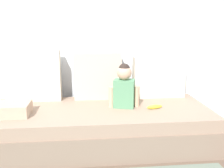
% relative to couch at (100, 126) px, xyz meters
% --- Properties ---
extents(ground_plane, '(12.00, 12.00, 0.00)m').
position_rel_couch_xyz_m(ground_plane, '(0.00, 0.00, -0.19)').
color(ground_plane, brown).
extents(back_wall, '(5.49, 0.10, 2.36)m').
position_rel_couch_xyz_m(back_wall, '(0.00, 0.60, 0.99)').
color(back_wall, silver).
rests_on(back_wall, ground).
extents(couch, '(2.29, 0.94, 0.38)m').
position_rel_couch_xyz_m(couch, '(0.00, 0.00, 0.00)').
color(couch, '#826C5B').
rests_on(couch, ground).
extents(throw_pillow_left, '(0.60, 0.16, 0.56)m').
position_rel_couch_xyz_m(throw_pillow_left, '(-0.71, 0.37, 0.47)').
color(throw_pillow_left, beige).
rests_on(throw_pillow_left, couch).
extents(throw_pillow_center, '(0.53, 0.16, 0.53)m').
position_rel_couch_xyz_m(throw_pillow_center, '(0.00, 0.37, 0.46)').
color(throw_pillow_center, '#C1B29E').
rests_on(throw_pillow_center, couch).
extents(throw_pillow_right, '(0.60, 0.16, 0.47)m').
position_rel_couch_xyz_m(throw_pillow_right, '(0.71, 0.37, 0.43)').
color(throw_pillow_right, beige).
rests_on(throw_pillow_right, couch).
extents(toddler, '(0.32, 0.20, 0.45)m').
position_rel_couch_xyz_m(toddler, '(0.25, 0.03, 0.41)').
color(toddler, '#568E66').
rests_on(toddler, couch).
extents(banana, '(0.18, 0.08, 0.04)m').
position_rel_couch_xyz_m(banana, '(0.55, -0.07, 0.21)').
color(banana, yellow).
rests_on(banana, couch).
extents(folded_blanket, '(0.40, 0.28, 0.11)m').
position_rel_couch_xyz_m(folded_blanket, '(-0.86, -0.12, 0.25)').
color(folded_blanket, tan).
rests_on(folded_blanket, couch).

